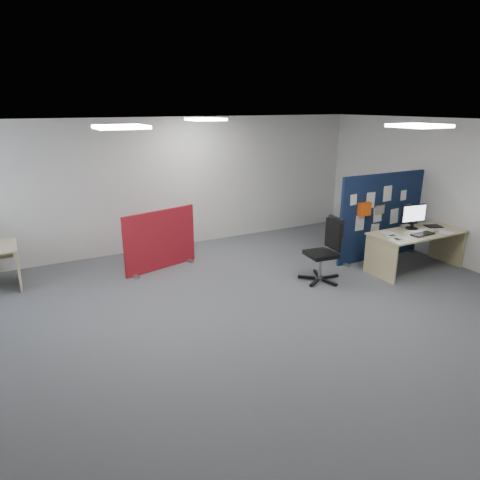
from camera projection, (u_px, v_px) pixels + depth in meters
name	position (u px, v px, depth m)	size (l,w,h in m)	color
floor	(246.00, 313.00, 6.31)	(9.00, 9.00, 0.00)	#505358
ceiling	(247.00, 124.00, 5.49)	(9.00, 7.00, 0.02)	white
wall_back	(166.00, 184.00, 8.85)	(9.00, 0.02, 2.70)	silver
wall_right	(460.00, 194.00, 7.90)	(0.02, 7.00, 2.70)	silver
ceiling_lights	(245.00, 123.00, 6.21)	(4.10, 4.10, 0.04)	white
navy_divider	(381.00, 217.00, 8.33)	(2.05, 0.30, 1.69)	#0F1B39
main_desk	(414.00, 240.00, 7.83)	(1.79, 0.80, 0.73)	tan
monitor_main	(413.00, 215.00, 7.85)	(0.53, 0.22, 0.46)	black
keyboard	(423.00, 234.00, 7.56)	(0.45, 0.18, 0.03)	black
mouse	(436.00, 231.00, 7.72)	(0.10, 0.06, 0.03)	gray
paper_tray	(433.00, 226.00, 8.07)	(0.28, 0.22, 0.01)	black
red_divider	(160.00, 241.00, 7.85)	(1.45, 0.43, 1.11)	maroon
office_chair	(327.00, 246.00, 7.31)	(0.72, 0.73, 1.10)	black
desk_papers	(410.00, 233.00, 7.64)	(1.39, 0.88, 0.00)	white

